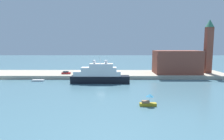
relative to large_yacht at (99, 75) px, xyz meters
name	(u,v)px	position (x,y,z in m)	size (l,w,h in m)	color
ground	(101,88)	(1.14, -9.03, -2.96)	(400.00, 400.00, 0.00)	slate
quay_dock	(104,74)	(1.14, 16.80, -2.20)	(110.00, 19.65, 1.51)	#ADA38E
large_yacht	(99,75)	(0.00, 0.00, 0.00)	(22.04, 4.76, 9.96)	black
small_motorboat	(148,101)	(13.57, -28.90, -1.79)	(3.97, 1.85, 2.89)	#B7991E
work_barge	(38,81)	(-24.53, 2.86, -2.63)	(4.70, 1.54, 0.66)	silver
harbor_building	(177,62)	(33.96, 15.37, 3.68)	(20.09, 11.46, 10.24)	brown
bell_tower	(209,44)	(48.32, 16.35, 11.53)	(3.84, 3.84, 24.09)	brown
parked_car	(66,73)	(-15.62, 12.60, -0.92)	(3.84, 1.84, 1.22)	#B21E1E
person_figure	(78,72)	(-10.45, 12.24, -0.68)	(0.36, 0.36, 1.66)	#334C8C
mooring_bollard	(113,74)	(5.27, 8.74, -1.00)	(0.38, 0.38, 0.89)	black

